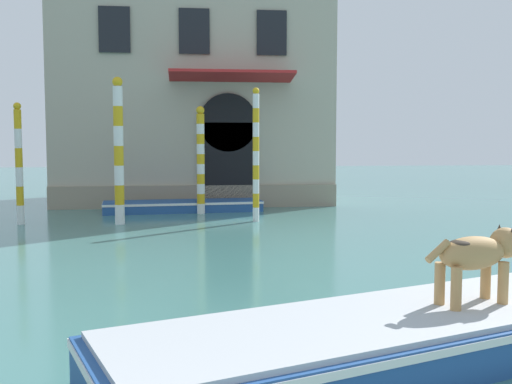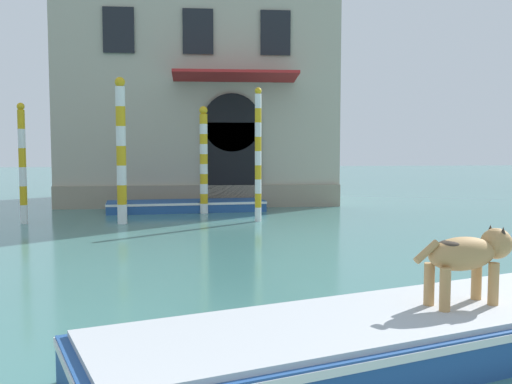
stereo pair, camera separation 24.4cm
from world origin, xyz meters
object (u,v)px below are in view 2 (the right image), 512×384
(boat_foreground, at_px, (405,332))
(dog_on_deck, at_px, (469,254))
(mooring_pole_4, at_px, (204,160))
(mooring_pole_3, at_px, (123,160))
(mooring_pole_0, at_px, (121,150))
(mooring_pole_2, at_px, (258,154))
(boat_moored_near_palazzo, at_px, (187,206))
(mooring_pole_1, at_px, (22,163))

(boat_foreground, bearing_deg, dog_on_deck, -8.13)
(mooring_pole_4, bearing_deg, dog_on_deck, -78.31)
(mooring_pole_3, bearing_deg, boat_foreground, -70.95)
(mooring_pole_0, height_order, mooring_pole_2, mooring_pole_0)
(boat_foreground, xyz_separation_m, mooring_pole_3, (-4.68, 13.55, 1.52))
(boat_moored_near_palazzo, relative_size, mooring_pole_4, 1.55)
(mooring_pole_3, bearing_deg, mooring_pole_0, -84.13)
(dog_on_deck, height_order, mooring_pole_2, mooring_pole_2)
(boat_foreground, distance_m, dog_on_deck, 1.14)
(mooring_pole_0, xyz_separation_m, mooring_pole_4, (2.42, 2.36, -0.34))
(mooring_pole_1, height_order, mooring_pole_2, mooring_pole_2)
(mooring_pole_0, distance_m, mooring_pole_3, 2.11)
(boat_moored_near_palazzo, distance_m, mooring_pole_2, 4.10)
(mooring_pole_0, relative_size, mooring_pole_1, 1.21)
(dog_on_deck, relative_size, mooring_pole_4, 0.36)
(boat_foreground, relative_size, mooring_pole_1, 2.09)
(mooring_pole_2, height_order, mooring_pole_3, mooring_pole_2)
(boat_foreground, bearing_deg, mooring_pole_1, 102.13)
(mooring_pole_3, distance_m, mooring_pole_4, 2.65)
(mooring_pole_0, distance_m, mooring_pole_1, 2.90)
(dog_on_deck, bearing_deg, mooring_pole_4, 85.04)
(mooring_pole_1, relative_size, mooring_pole_3, 0.99)
(mooring_pole_3, relative_size, mooring_pole_4, 1.00)
(mooring_pole_0, bearing_deg, boat_foreground, -68.74)
(mooring_pole_2, relative_size, mooring_pole_3, 1.12)
(mooring_pole_2, bearing_deg, mooring_pole_3, 155.34)
(mooring_pole_0, bearing_deg, mooring_pole_3, 95.87)
(boat_foreground, xyz_separation_m, mooring_pole_4, (-2.05, 13.84, 1.53))
(boat_foreground, distance_m, mooring_pole_1, 13.92)
(boat_foreground, height_order, dog_on_deck, dog_on_deck)
(boat_foreground, xyz_separation_m, dog_on_deck, (0.78, 0.16, 0.82))
(dog_on_deck, bearing_deg, mooring_pole_3, 95.53)
(mooring_pole_2, bearing_deg, mooring_pole_1, 178.92)
(mooring_pole_4, bearing_deg, boat_foreground, -81.57)
(boat_foreground, distance_m, boat_moored_near_palazzo, 14.78)
(mooring_pole_2, relative_size, mooring_pole_4, 1.12)
(mooring_pole_3, bearing_deg, boat_moored_near_palazzo, 26.03)
(mooring_pole_1, xyz_separation_m, mooring_pole_3, (2.65, 1.81, 0.02))
(mooring_pole_1, height_order, mooring_pole_4, mooring_pole_4)
(mooring_pole_0, height_order, mooring_pole_3, mooring_pole_0)
(boat_foreground, bearing_deg, mooring_pole_0, 91.42)
(boat_foreground, xyz_separation_m, mooring_pole_2, (-0.45, 11.61, 1.74))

